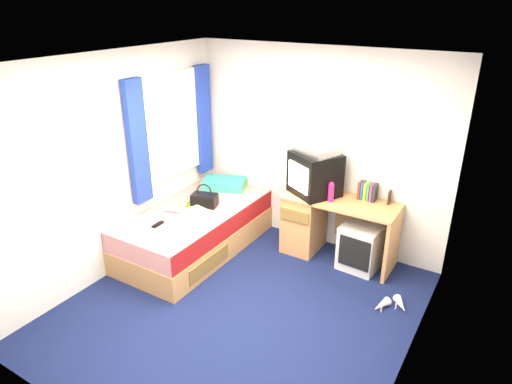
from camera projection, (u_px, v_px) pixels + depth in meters
The scene contains 20 objects.
ground at pixel (240, 308), 4.58m from camera, with size 3.40×3.40×0.00m, color #0C1438.
room_shell at pixel (237, 173), 4.01m from camera, with size 3.40×3.40×3.40m.
bed at pixel (196, 230), 5.55m from camera, with size 1.01×2.00×0.54m.
pillow at pixel (224, 184), 6.03m from camera, with size 0.55×0.35×0.12m, color #1B6EB5.
desk at pixel (318, 221), 5.46m from camera, with size 1.30×0.55×0.75m.
storage_cube at pixel (361, 246), 5.18m from camera, with size 0.42×0.42×0.53m, color silver.
crt_tv at pixel (315, 174), 5.26m from camera, with size 0.66×0.65×0.50m.
vcr at pixel (316, 149), 5.14m from camera, with size 0.46×0.33×0.09m, color #B3B3B5.
book_row at pixel (368, 191), 5.16m from camera, with size 0.20×0.13×0.20m.
picture_frame at pixel (389, 197), 5.08m from camera, with size 0.02×0.12×0.14m, color black.
pink_water_bottle at pixel (331, 193), 5.11m from camera, with size 0.07×0.07×0.21m, color #D61E6A.
aerosol_can at pixel (340, 189), 5.26m from camera, with size 0.05×0.05×0.17m, color silver.
handbag at pixel (205, 199), 5.50m from camera, with size 0.34×0.25×0.29m.
towel at pixel (197, 215), 5.18m from camera, with size 0.29×0.24×0.10m, color white.
magazine at pixel (195, 206), 5.52m from camera, with size 0.21×0.28×0.01m, color #D5E719.
water_bottle at pixel (173, 209), 5.37m from camera, with size 0.07×0.07×0.20m, color silver.
colour_swatch_fan at pixel (162, 232), 4.91m from camera, with size 0.22×0.06×0.01m, color #FA9437.
remote_control at pixel (158, 224), 5.06m from camera, with size 0.05×0.16×0.02m, color black.
window_assembly at pixel (172, 129), 5.47m from camera, with size 0.11×1.42×1.40m.
white_heels at pixel (391, 305), 4.56m from camera, with size 0.34×0.35×0.09m.
Camera 1 is at (2.10, -3.10, 2.88)m, focal length 32.00 mm.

